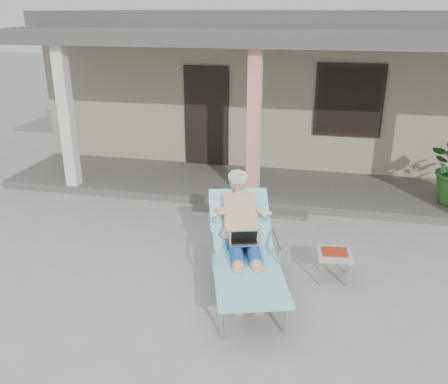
# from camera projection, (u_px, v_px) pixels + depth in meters

# --- Properties ---
(ground) EXTENTS (60.00, 60.00, 0.00)m
(ground) POSITION_uv_depth(u_px,v_px,m) (228.00, 265.00, 6.61)
(ground) COLOR #9E9E99
(ground) RESTS_ON ground
(house) EXTENTS (10.40, 5.40, 3.30)m
(house) POSITION_uv_depth(u_px,v_px,m) (281.00, 80.00, 11.93)
(house) COLOR gray
(house) RESTS_ON ground
(porch_deck) EXTENTS (10.00, 2.00, 0.15)m
(porch_deck) POSITION_uv_depth(u_px,v_px,m) (259.00, 186.00, 9.32)
(porch_deck) COLOR #605B56
(porch_deck) RESTS_ON ground
(porch_overhang) EXTENTS (10.00, 2.30, 2.85)m
(porch_overhang) POSITION_uv_depth(u_px,v_px,m) (263.00, 42.00, 8.29)
(porch_overhang) COLOR silver
(porch_overhang) RESTS_ON porch_deck
(porch_step) EXTENTS (2.00, 0.30, 0.07)m
(porch_step) POSITION_uv_depth(u_px,v_px,m) (249.00, 211.00, 8.29)
(porch_step) COLOR #605B56
(porch_step) RESTS_ON ground
(lounger) EXTENTS (1.35, 2.20, 1.38)m
(lounger) POSITION_uv_depth(u_px,v_px,m) (244.00, 225.00, 5.85)
(lounger) COLOR #B7B7BC
(lounger) RESTS_ON ground
(side_table) EXTENTS (0.50, 0.50, 0.40)m
(side_table) POSITION_uv_depth(u_px,v_px,m) (334.00, 255.00, 6.17)
(side_table) COLOR #B0B0AB
(side_table) RESTS_ON ground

